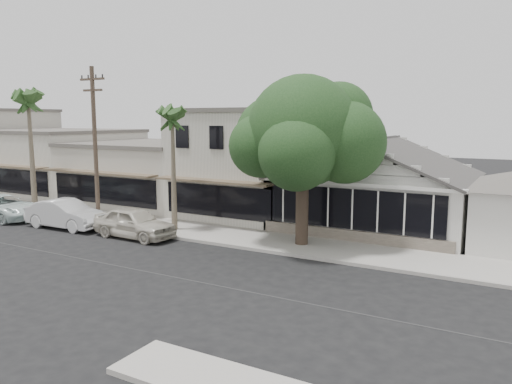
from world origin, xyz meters
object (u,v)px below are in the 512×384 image
Objects in this scene: car_1 at (65,214)px; shade_tree at (304,134)px; utility_pole at (95,143)px; car_0 at (134,223)px; car_2 at (2,207)px.

shade_tree is (13.26, 3.04, 4.59)m from car_1.
car_0 is (3.73, -1.04, -3.99)m from utility_pole.
car_2 is at bearing 94.56° from car_0.
utility_pole is 1.92× the size of car_0.
car_0 is at bearing -15.55° from utility_pole.
shade_tree reaches higher than car_2.
car_2 is (-5.48, -0.23, -0.06)m from car_1.
shade_tree is at bearing -83.07° from car_2.
utility_pole reaches higher than car_2.
car_0 is 0.95× the size of car_1.
car_2 is at bearing 90.33° from car_1.
utility_pole reaches higher than shade_tree.
utility_pole is 1.83× the size of car_1.
car_1 is at bearing -90.59° from car_2.
car_0 reaches higher than car_2.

